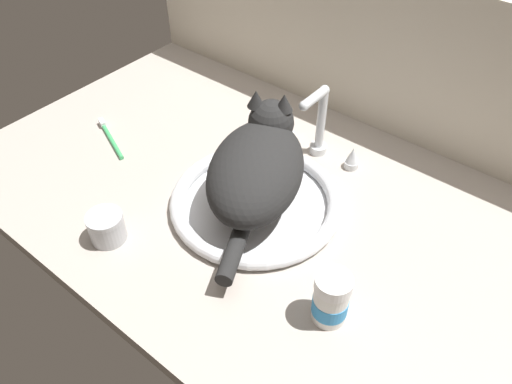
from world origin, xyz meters
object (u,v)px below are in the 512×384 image
sink_basin (256,201)px  faucet (319,129)px  pill_bottle (331,300)px  toothbrush (110,138)px  cat (258,164)px  metal_jar (107,227)px

sink_basin → faucet: faucet is taller
pill_bottle → toothbrush: size_ratio=0.66×
sink_basin → toothbrush: bearing=-174.1°
sink_basin → toothbrush: size_ratio=2.27×
cat → sink_basin: bearing=-64.9°
sink_basin → metal_jar: (-16.79, -24.74, 1.67)cm
faucet → toothbrush: 49.66cm
sink_basin → metal_jar: metal_jar is taller
toothbrush → sink_basin: bearing=5.9°
sink_basin → faucet: size_ratio=1.69×
metal_jar → faucet: bearing=70.4°
metal_jar → toothbrush: metal_jar is taller
metal_jar → sink_basin: bearing=55.8°
faucet → pill_bottle: (26.08, -35.29, -2.27)cm
sink_basin → metal_jar: size_ratio=5.02×
pill_bottle → sink_basin: bearing=153.6°
cat → toothbrush: bearing=-171.7°
sink_basin → toothbrush: (-41.43, -4.27, -0.73)cm
metal_jar → toothbrush: (-24.64, 20.46, -2.40)cm
cat → toothbrush: size_ratio=2.49×
pill_bottle → metal_jar: bearing=-164.6°
sink_basin → faucet: 23.06cm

